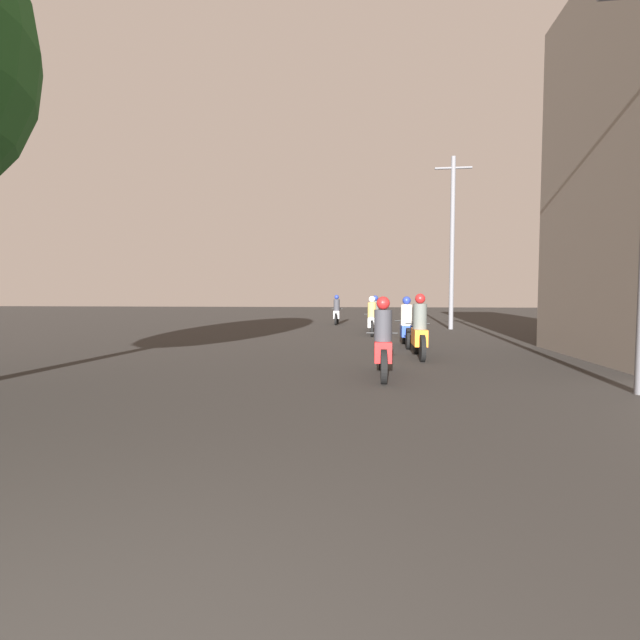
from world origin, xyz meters
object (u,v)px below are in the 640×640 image
Objects in this scene: motorcycle_red at (383,344)px; motorcycle_black at (375,316)px; motorcycle_white at (372,319)px; motorcycle_silver at (337,312)px; utility_pole_far at (452,240)px; motorcycle_orange at (419,332)px; motorcycle_blue at (406,326)px.

motorcycle_black is at bearing 85.29° from motorcycle_red.
motorcycle_white is 2.37m from motorcycle_black.
motorcycle_red is 10.86m from motorcycle_black.
motorcycle_black reaches higher than motorcycle_white.
motorcycle_silver is 0.25× the size of utility_pole_far.
utility_pole_far reaches higher than motorcycle_orange.
motorcycle_silver reaches higher than motorcycle_blue.
motorcycle_orange is at bearing -78.99° from motorcycle_black.
motorcycle_orange is 1.01× the size of motorcycle_silver.
utility_pole_far reaches higher than motorcycle_silver.
motorcycle_black is at bearing 102.87° from motorcycle_blue.
motorcycle_white is (-0.98, 3.66, 0.00)m from motorcycle_blue.
motorcycle_red is 14.78m from motorcycle_silver.
utility_pole_far is (5.35, -2.77, 3.35)m from motorcycle_silver.
motorcycle_white is at bearing 110.10° from motorcycle_blue.
utility_pole_far reaches higher than motorcycle_white.
motorcycle_silver is (-2.90, 12.12, 0.03)m from motorcycle_orange.
motorcycle_orange is at bearing -81.99° from motorcycle_blue.
utility_pole_far is at bearing 38.22° from motorcycle_white.
motorcycle_white is 5.95m from utility_pole_far.
motorcycle_white is (-0.15, 8.50, 0.00)m from motorcycle_red.
motorcycle_orange reaches higher than motorcycle_red.
utility_pole_far is (3.39, 1.02, 3.37)m from motorcycle_black.
motorcycle_black is at bearing -65.21° from motorcycle_silver.
motorcycle_red is 8.50m from motorcycle_white.
motorcycle_silver reaches higher than motorcycle_orange.
motorcycle_orange is 0.97× the size of motorcycle_blue.
utility_pole_far is at bearing -29.97° from motorcycle_silver.
motorcycle_blue is at bearing 88.57° from motorcycle_orange.
motorcycle_white is 1.07× the size of motorcycle_silver.
motorcycle_orange reaches higher than motorcycle_black.
motorcycle_orange is (0.94, 2.54, 0.01)m from motorcycle_red.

